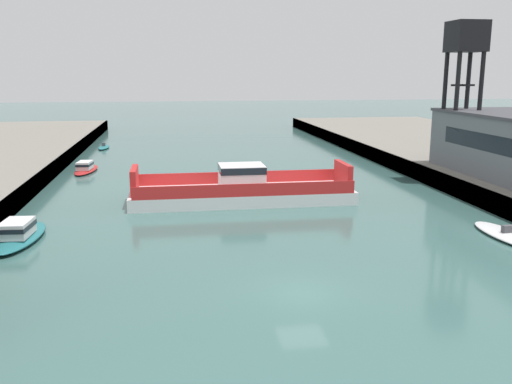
% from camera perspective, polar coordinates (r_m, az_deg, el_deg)
% --- Properties ---
extents(ground_plane, '(400.00, 400.00, 0.00)m').
position_cam_1_polar(ground_plane, '(29.73, 4.79, -10.32)').
color(ground_plane, '#3D6660').
extents(chain_ferry, '(19.79, 6.13, 3.34)m').
position_cam_1_polar(chain_ferry, '(49.62, -1.48, 0.20)').
color(chain_ferry, silver).
rests_on(chain_ferry, ground).
extents(moored_boat_near_left, '(2.53, 7.27, 0.91)m').
position_cam_1_polar(moored_boat_near_left, '(42.73, 24.46, -4.05)').
color(moored_boat_near_left, white).
rests_on(moored_boat_near_left, ground).
extents(moored_boat_near_right, '(2.83, 7.16, 1.29)m').
position_cam_1_polar(moored_boat_near_right, '(67.52, -17.14, 2.39)').
color(moored_boat_near_right, red).
rests_on(moored_boat_near_right, ground).
extents(moored_boat_mid_left, '(3.11, 7.94, 1.59)m').
position_cam_1_polar(moored_boat_mid_left, '(41.19, -23.20, -3.97)').
color(moored_boat_mid_left, '#237075').
rests_on(moored_boat_mid_left, ground).
extents(moored_boat_mid_right, '(1.76, 5.12, 0.90)m').
position_cam_1_polar(moored_boat_mid_right, '(87.69, -15.41, 4.47)').
color(moored_boat_mid_right, '#237075').
rests_on(moored_boat_mid_right, ground).
extents(crane_tower, '(3.27, 3.27, 14.61)m').
position_cam_1_polar(crane_tower, '(60.70, 20.75, 13.20)').
color(crane_tower, black).
rests_on(crane_tower, quay_right).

